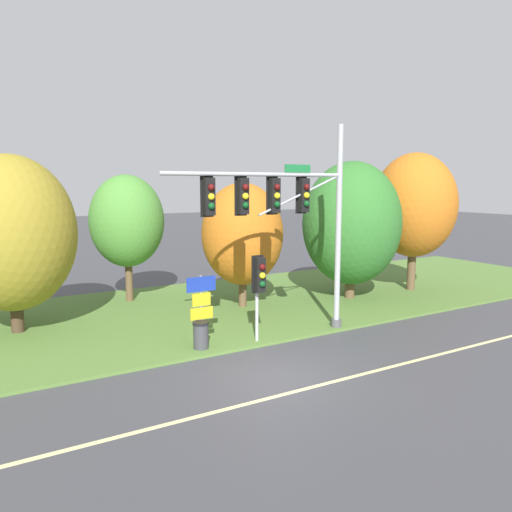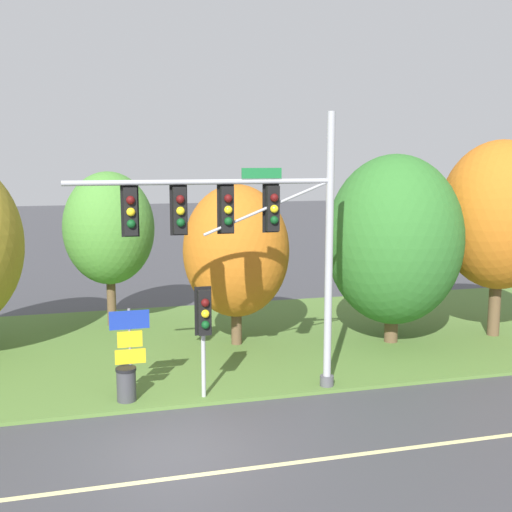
{
  "view_description": "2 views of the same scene",
  "coord_description": "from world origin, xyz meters",
  "px_view_note": "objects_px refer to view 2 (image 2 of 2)",
  "views": [
    {
      "loc": [
        -7.73,
        -11.9,
        5.69
      ],
      "look_at": [
        1.35,
        3.44,
        3.09
      ],
      "focal_mm": 35.0,
      "sensor_mm": 36.0,
      "label": 1
    },
    {
      "loc": [
        -1.89,
        -13.75,
        6.63
      ],
      "look_at": [
        2.89,
        4.08,
        3.79
      ],
      "focal_mm": 45.0,
      "sensor_mm": 36.0,
      "label": 2
    }
  ],
  "objects_px": {
    "tree_mid_verge": "(109,229)",
    "trash_bin": "(126,384)",
    "traffic_signal_mast": "(248,226)",
    "tree_tall_centre": "(236,251)",
    "route_sign_post": "(130,341)",
    "pedestrian_signal_near_kerb": "(204,319)",
    "tree_furthest_back": "(500,215)",
    "tree_right_far": "(394,240)"
  },
  "relations": [
    {
      "from": "pedestrian_signal_near_kerb",
      "to": "tree_tall_centre",
      "type": "relative_size",
      "value": 0.55
    },
    {
      "from": "tree_mid_verge",
      "to": "trash_bin",
      "type": "distance_m",
      "value": 8.88
    },
    {
      "from": "traffic_signal_mast",
      "to": "trash_bin",
      "type": "distance_m",
      "value": 5.39
    },
    {
      "from": "tree_furthest_back",
      "to": "trash_bin",
      "type": "distance_m",
      "value": 14.51
    },
    {
      "from": "traffic_signal_mast",
      "to": "tree_tall_centre",
      "type": "bearing_deg",
      "value": 80.66
    },
    {
      "from": "tree_mid_verge",
      "to": "pedestrian_signal_near_kerb",
      "type": "bearing_deg",
      "value": -76.32
    },
    {
      "from": "traffic_signal_mast",
      "to": "tree_mid_verge",
      "type": "xyz_separation_m",
      "value": [
        -3.36,
        8.55,
        -0.87
      ]
    },
    {
      "from": "tree_mid_verge",
      "to": "tree_tall_centre",
      "type": "distance_m",
      "value": 5.62
    },
    {
      "from": "route_sign_post",
      "to": "pedestrian_signal_near_kerb",
      "type": "bearing_deg",
      "value": -18.57
    },
    {
      "from": "traffic_signal_mast",
      "to": "tree_tall_centre",
      "type": "height_order",
      "value": "traffic_signal_mast"
    },
    {
      "from": "traffic_signal_mast",
      "to": "tree_mid_verge",
      "type": "relative_size",
      "value": 1.29
    },
    {
      "from": "route_sign_post",
      "to": "tree_right_far",
      "type": "bearing_deg",
      "value": 18.12
    },
    {
      "from": "route_sign_post",
      "to": "tree_tall_centre",
      "type": "bearing_deg",
      "value": 46.79
    },
    {
      "from": "traffic_signal_mast",
      "to": "tree_mid_verge",
      "type": "height_order",
      "value": "traffic_signal_mast"
    },
    {
      "from": "tree_tall_centre",
      "to": "tree_right_far",
      "type": "relative_size",
      "value": 0.85
    },
    {
      "from": "tree_tall_centre",
      "to": "tree_furthest_back",
      "type": "relative_size",
      "value": 0.79
    },
    {
      "from": "traffic_signal_mast",
      "to": "trash_bin",
      "type": "xyz_separation_m",
      "value": [
        -3.33,
        0.33,
        -4.23
      ]
    },
    {
      "from": "route_sign_post",
      "to": "tree_tall_centre",
      "type": "distance_m",
      "value": 6.06
    },
    {
      "from": "traffic_signal_mast",
      "to": "tree_tall_centre",
      "type": "distance_m",
      "value": 5.05
    },
    {
      "from": "tree_mid_verge",
      "to": "trash_bin",
      "type": "height_order",
      "value": "tree_mid_verge"
    },
    {
      "from": "traffic_signal_mast",
      "to": "tree_right_far",
      "type": "distance_m",
      "value": 7.26
    },
    {
      "from": "traffic_signal_mast",
      "to": "route_sign_post",
      "type": "xyz_separation_m",
      "value": [
        -3.19,
        0.56,
        -3.1
      ]
    },
    {
      "from": "pedestrian_signal_near_kerb",
      "to": "route_sign_post",
      "type": "distance_m",
      "value": 2.14
    },
    {
      "from": "pedestrian_signal_near_kerb",
      "to": "tree_furthest_back",
      "type": "xyz_separation_m",
      "value": [
        11.53,
        3.52,
        2.21
      ]
    },
    {
      "from": "traffic_signal_mast",
      "to": "tree_right_far",
      "type": "xyz_separation_m",
      "value": [
        6.2,
        3.64,
        -1.03
      ]
    },
    {
      "from": "tree_furthest_back",
      "to": "tree_tall_centre",
      "type": "bearing_deg",
      "value": 171.8
    },
    {
      "from": "traffic_signal_mast",
      "to": "tree_furthest_back",
      "type": "height_order",
      "value": "traffic_signal_mast"
    },
    {
      "from": "tree_mid_verge",
      "to": "tree_furthest_back",
      "type": "distance_m",
      "value": 14.57
    },
    {
      "from": "pedestrian_signal_near_kerb",
      "to": "route_sign_post",
      "type": "height_order",
      "value": "pedestrian_signal_near_kerb"
    },
    {
      "from": "traffic_signal_mast",
      "to": "tree_right_far",
      "type": "height_order",
      "value": "traffic_signal_mast"
    },
    {
      "from": "tree_tall_centre",
      "to": "tree_right_far",
      "type": "bearing_deg",
      "value": -12.11
    },
    {
      "from": "route_sign_post",
      "to": "tree_tall_centre",
      "type": "xyz_separation_m",
      "value": [
        3.98,
        4.24,
        1.72
      ]
    },
    {
      "from": "route_sign_post",
      "to": "trash_bin",
      "type": "relative_size",
      "value": 2.68
    },
    {
      "from": "trash_bin",
      "to": "tree_tall_centre",
      "type": "bearing_deg",
      "value": 47.32
    },
    {
      "from": "route_sign_post",
      "to": "tree_furthest_back",
      "type": "bearing_deg",
      "value": 12.03
    },
    {
      "from": "tree_right_far",
      "to": "trash_bin",
      "type": "distance_m",
      "value": 10.59
    },
    {
      "from": "tree_mid_verge",
      "to": "tree_tall_centre",
      "type": "relative_size",
      "value": 1.07
    },
    {
      "from": "route_sign_post",
      "to": "tree_tall_centre",
      "type": "height_order",
      "value": "tree_tall_centre"
    },
    {
      "from": "tree_furthest_back",
      "to": "trash_bin",
      "type": "relative_size",
      "value": 7.72
    },
    {
      "from": "tree_mid_verge",
      "to": "trash_bin",
      "type": "relative_size",
      "value": 6.47
    },
    {
      "from": "tree_mid_verge",
      "to": "tree_furthest_back",
      "type": "xyz_separation_m",
      "value": [
        13.63,
        -5.12,
        0.63
      ]
    },
    {
      "from": "pedestrian_signal_near_kerb",
      "to": "trash_bin",
      "type": "relative_size",
      "value": 3.34
    }
  ]
}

